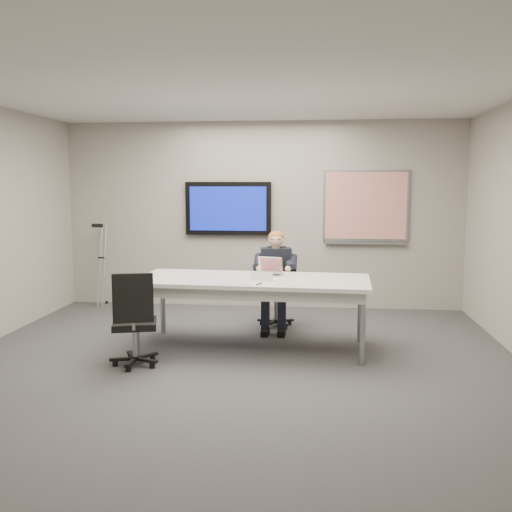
# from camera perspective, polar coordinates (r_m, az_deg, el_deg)

# --- Properties ---
(floor) EXTENTS (6.00, 6.00, 0.02)m
(floor) POSITION_cam_1_polar(r_m,az_deg,el_deg) (5.94, -2.29, -11.05)
(floor) COLOR #373639
(floor) RESTS_ON ground
(ceiling) EXTENTS (6.00, 6.00, 0.02)m
(ceiling) POSITION_cam_1_polar(r_m,az_deg,el_deg) (5.72, -2.43, 16.66)
(ceiling) COLOR silver
(ceiling) RESTS_ON wall_back
(wall_back) EXTENTS (6.00, 0.02, 2.80)m
(wall_back) POSITION_cam_1_polar(r_m,az_deg,el_deg) (8.63, 0.55, 4.11)
(wall_back) COLOR #9B958C
(wall_back) RESTS_ON ground
(wall_front) EXTENTS (6.00, 0.02, 2.80)m
(wall_front) POSITION_cam_1_polar(r_m,az_deg,el_deg) (2.75, -11.52, -2.42)
(wall_front) COLOR #9B958C
(wall_front) RESTS_ON ground
(conference_table) EXTENTS (2.66, 1.22, 0.80)m
(conference_table) POSITION_cam_1_polar(r_m,az_deg,el_deg) (6.46, -0.32, -3.04)
(conference_table) COLOR silver
(conference_table) RESTS_ON ground
(tv_display) EXTENTS (1.30, 0.09, 0.80)m
(tv_display) POSITION_cam_1_polar(r_m,az_deg,el_deg) (8.64, -2.79, 4.77)
(tv_display) COLOR black
(tv_display) RESTS_ON wall_back
(whiteboard) EXTENTS (1.25, 0.08, 1.10)m
(whiteboard) POSITION_cam_1_polar(r_m,az_deg,el_deg) (8.59, 10.92, 4.84)
(whiteboard) COLOR gray
(whiteboard) RESTS_ON wall_back
(office_chair_far) EXTENTS (0.59, 0.59, 0.93)m
(office_chair_far) POSITION_cam_1_polar(r_m,az_deg,el_deg) (7.55, 1.90, -4.81)
(office_chair_far) COLOR black
(office_chair_far) RESTS_ON ground
(office_chair_near) EXTENTS (0.58, 0.58, 0.99)m
(office_chair_near) POSITION_cam_1_polar(r_m,az_deg,el_deg) (6.00, -12.02, -7.94)
(office_chair_near) COLOR black
(office_chair_near) RESTS_ON ground
(seated_person) EXTENTS (0.42, 0.71, 1.27)m
(seated_person) POSITION_cam_1_polar(r_m,az_deg,el_deg) (7.29, 1.91, -3.49)
(seated_person) COLOR #1D2230
(seated_person) RESTS_ON office_chair_far
(crutch) EXTENTS (0.30, 0.66, 1.35)m
(crutch) POSITION_cam_1_polar(r_m,az_deg,el_deg) (9.06, -15.13, -0.74)
(crutch) COLOR #A3A5AA
(crutch) RESTS_ON ground
(laptop) EXTENTS (0.33, 0.34, 0.21)m
(laptop) POSITION_cam_1_polar(r_m,az_deg,el_deg) (6.67, 1.40, -1.47)
(laptop) COLOR silver
(laptop) RESTS_ON conference_table
(name_tent) EXTENTS (0.26, 0.12, 0.10)m
(name_tent) POSITION_cam_1_polar(r_m,az_deg,el_deg) (6.27, 0.57, -2.02)
(name_tent) COLOR silver
(name_tent) RESTS_ON conference_table
(pen) EXTENTS (0.06, 0.13, 0.01)m
(pen) POSITION_cam_1_polar(r_m,az_deg,el_deg) (6.05, 0.32, -2.78)
(pen) COLOR black
(pen) RESTS_ON conference_table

